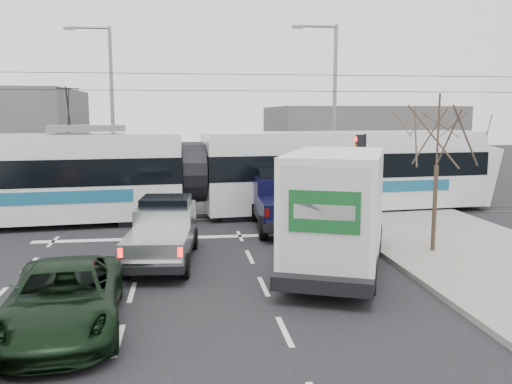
{
  "coord_description": "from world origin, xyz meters",
  "views": [
    {
      "loc": [
        -0.33,
        -13.63,
        4.52
      ],
      "look_at": [
        2.17,
        4.98,
        1.8
      ],
      "focal_mm": 38.0,
      "sensor_mm": 36.0,
      "label": 1
    }
  ],
  "objects": [
    {
      "name": "ground",
      "position": [
        0.0,
        0.0,
        0.0
      ],
      "size": [
        120.0,
        120.0,
        0.0
      ],
      "primitive_type": "plane",
      "color": "black",
      "rests_on": "ground"
    },
    {
      "name": "rails",
      "position": [
        0.0,
        10.0,
        0.01
      ],
      "size": [
        60.0,
        1.6,
        0.03
      ],
      "primitive_type": "cube",
      "color": "#33302D",
      "rests_on": "ground"
    },
    {
      "name": "building_right",
      "position": [
        12.0,
        24.0,
        2.5
      ],
      "size": [
        12.0,
        10.0,
        5.0
      ],
      "primitive_type": "cube",
      "color": "#65605B",
      "rests_on": "ground"
    },
    {
      "name": "bare_tree",
      "position": [
        7.6,
        2.5,
        3.79
      ],
      "size": [
        2.4,
        2.4,
        5.0
      ],
      "color": "#47382B",
      "rests_on": "ground"
    },
    {
      "name": "traffic_signal",
      "position": [
        6.47,
        6.5,
        2.74
      ],
      "size": [
        0.44,
        0.44,
        3.6
      ],
      "color": "black",
      "rests_on": "ground"
    },
    {
      "name": "street_lamp_near",
      "position": [
        7.31,
        14.0,
        5.11
      ],
      "size": [
        2.38,
        0.25,
        9.0
      ],
      "color": "slate",
      "rests_on": "ground"
    },
    {
      "name": "street_lamp_far",
      "position": [
        -4.19,
        16.0,
        5.11
      ],
      "size": [
        2.38,
        0.25,
        9.0
      ],
      "color": "slate",
      "rests_on": "ground"
    },
    {
      "name": "catenary",
      "position": [
        0.0,
        10.0,
        3.88
      ],
      "size": [
        60.0,
        0.2,
        7.0
      ],
      "color": "black",
      "rests_on": "ground"
    },
    {
      "name": "tram",
      "position": [
        -0.03,
        9.62,
        1.96
      ],
      "size": [
        27.19,
        5.44,
        5.52
      ],
      "rotation": [
        0.0,
        0.0,
        0.1
      ],
      "color": "silver",
      "rests_on": "ground"
    },
    {
      "name": "silver_pickup",
      "position": [
        -0.98,
        3.07,
        0.94
      ],
      "size": [
        2.26,
        5.33,
        1.88
      ],
      "rotation": [
        0.0,
        0.0,
        -0.1
      ],
      "color": "black",
      "rests_on": "ground"
    },
    {
      "name": "box_truck",
      "position": [
        4.02,
        1.2,
        1.72
      ],
      "size": [
        4.85,
        7.37,
        3.49
      ],
      "rotation": [
        0.0,
        0.0,
        -0.39
      ],
      "color": "black",
      "rests_on": "ground"
    },
    {
      "name": "navy_pickup",
      "position": [
        3.48,
        7.35,
        1.13
      ],
      "size": [
        2.3,
        5.51,
        2.29
      ],
      "rotation": [
        0.0,
        0.0,
        -0.04
      ],
      "color": "black",
      "rests_on": "ground"
    },
    {
      "name": "green_car",
      "position": [
        -2.88,
        -2.29,
        0.69
      ],
      "size": [
        2.72,
        5.16,
        1.38
      ],
      "primitive_type": "imported",
      "rotation": [
        0.0,
        0.0,
        0.09
      ],
      "color": "black",
      "rests_on": "ground"
    }
  ]
}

